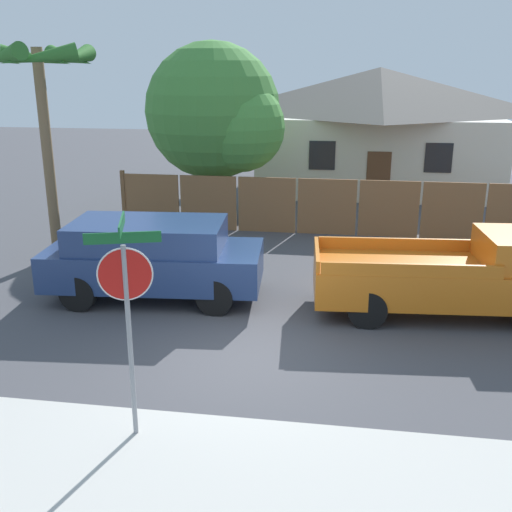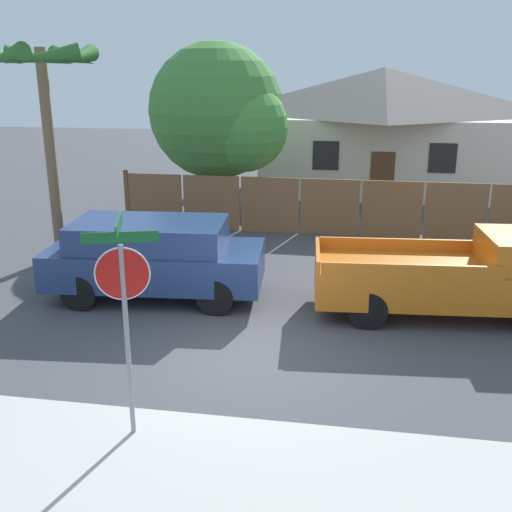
% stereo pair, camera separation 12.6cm
% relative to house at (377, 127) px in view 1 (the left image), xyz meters
% --- Properties ---
extents(ground_plane, '(80.00, 80.00, 0.00)m').
position_rel_house_xyz_m(ground_plane, '(-2.87, -16.75, -2.62)').
color(ground_plane, '#47474C').
extents(sidewalk_strip, '(36.00, 3.20, 0.01)m').
position_rel_house_xyz_m(sidewalk_strip, '(-2.87, -20.35, -2.61)').
color(sidewalk_strip, beige).
rests_on(sidewalk_strip, ground).
extents(wooden_fence, '(15.28, 0.12, 1.86)m').
position_rel_house_xyz_m(wooden_fence, '(-0.82, -8.08, -1.74)').
color(wooden_fence, brown).
rests_on(wooden_fence, ground).
extents(house, '(10.39, 7.18, 5.05)m').
position_rel_house_xyz_m(house, '(0.00, 0.00, 0.00)').
color(house, beige).
rests_on(house, ground).
extents(oak_tree, '(4.75, 4.52, 5.91)m').
position_rel_house_xyz_m(oak_tree, '(-5.50, -6.52, 0.92)').
color(oak_tree, brown).
rests_on(oak_tree, ground).
extents(palm_tree, '(2.77, 2.98, 5.62)m').
position_rel_house_xyz_m(palm_tree, '(-9.01, -11.68, 2.21)').
color(palm_tree, brown).
rests_on(palm_tree, ground).
extents(red_suv, '(4.94, 2.41, 1.79)m').
position_rel_house_xyz_m(red_suv, '(-5.43, -14.15, -1.63)').
color(red_suv, navy).
rests_on(red_suv, ground).
extents(orange_pickup, '(5.72, 2.35, 1.80)m').
position_rel_house_xyz_m(orange_pickup, '(1.28, -14.13, -1.74)').
color(orange_pickup, orange).
rests_on(orange_pickup, ground).
extents(stop_sign, '(0.96, 0.87, 3.19)m').
position_rel_house_xyz_m(stop_sign, '(-4.04, -19.36, -0.44)').
color(stop_sign, gray).
rests_on(stop_sign, ground).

